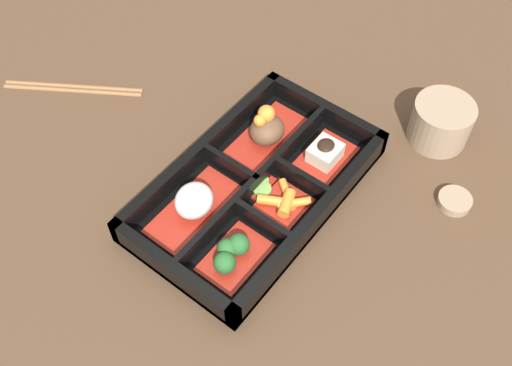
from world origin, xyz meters
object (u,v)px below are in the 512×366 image
object	(u,v)px
tea_cup	(441,121)
chopsticks	(73,87)
bowl_rice	(195,204)
sauce_dish	(455,201)

from	to	relation	value
tea_cup	chopsticks	bearing A→B (deg)	117.51
bowl_rice	chopsticks	xyz separation A→B (m)	(0.06, 0.30, -0.03)
tea_cup	sauce_dish	size ratio (longest dim) A/B	1.89
chopsticks	sauce_dish	xyz separation A→B (m)	(0.16, -0.56, 0.00)
bowl_rice	chopsticks	size ratio (longest dim) A/B	0.70
tea_cup	chopsticks	size ratio (longest dim) A/B	0.45
tea_cup	sauce_dish	bearing A→B (deg)	-140.77
bowl_rice	tea_cup	size ratio (longest dim) A/B	1.56
chopsticks	sauce_dish	world-z (taller)	sauce_dish
bowl_rice	chopsticks	world-z (taller)	bowl_rice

